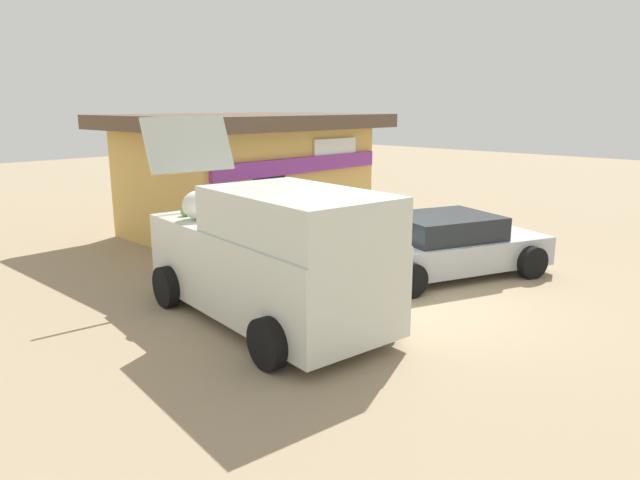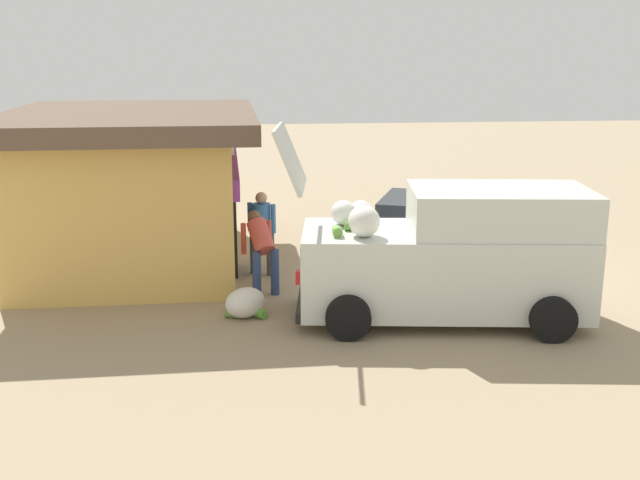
% 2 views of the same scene
% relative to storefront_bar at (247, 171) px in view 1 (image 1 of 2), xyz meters
% --- Properties ---
extents(ground_plane, '(60.00, 60.00, 0.00)m').
position_rel_storefront_bar_xyz_m(ground_plane, '(-1.42, -6.04, -1.56)').
color(ground_plane, '#9E896B').
extents(storefront_bar, '(6.42, 4.83, 2.98)m').
position_rel_storefront_bar_xyz_m(storefront_bar, '(0.00, 0.00, 0.00)').
color(storefront_bar, '#E0B259').
rests_on(storefront_bar, ground_plane).
extents(delivery_van, '(2.57, 4.92, 3.01)m').
position_rel_storefront_bar_xyz_m(delivery_van, '(-3.91, -5.30, -0.52)').
color(delivery_van, silver).
rests_on(delivery_van, ground_plane).
extents(parked_sedan, '(4.40, 3.22, 1.16)m').
position_rel_storefront_bar_xyz_m(parked_sedan, '(0.09, -5.77, -1.00)').
color(parked_sedan, '#B2B7BC').
rests_on(parked_sedan, ground_plane).
extents(vendor_standing, '(0.46, 0.52, 1.57)m').
position_rel_storefront_bar_xyz_m(vendor_standing, '(-1.17, -2.44, -0.65)').
color(vendor_standing, '#4C4C51').
rests_on(vendor_standing, ground_plane).
extents(customer_bending, '(0.71, 0.64, 1.42)m').
position_rel_storefront_bar_xyz_m(customer_bending, '(-2.32, -2.39, -0.70)').
color(customer_bending, navy).
rests_on(customer_bending, ground_plane).
extents(unloaded_banana_pile, '(0.97, 0.89, 0.47)m').
position_rel_storefront_bar_xyz_m(unloaded_banana_pile, '(-3.47, -2.09, -1.34)').
color(unloaded_banana_pile, silver).
rests_on(unloaded_banana_pile, ground_plane).
extents(paint_bucket, '(0.32, 0.32, 0.30)m').
position_rel_storefront_bar_xyz_m(paint_bucket, '(2.62, -2.57, -1.41)').
color(paint_bucket, blue).
rests_on(paint_bucket, ground_plane).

